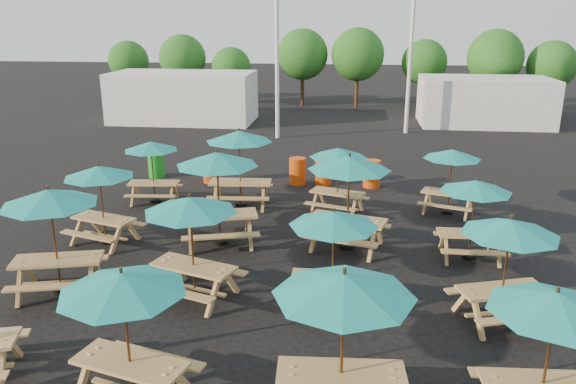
# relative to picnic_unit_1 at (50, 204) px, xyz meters

# --- Properties ---
(ground) EXTENTS (120.00, 120.00, 0.00)m
(ground) POSITION_rel_picnic_unit_1_xyz_m (4.53, 2.94, -2.06)
(ground) COLOR black
(ground) RESTS_ON ground
(picnic_unit_1) EXTENTS (2.48, 2.48, 2.40)m
(picnic_unit_1) POSITION_rel_picnic_unit_1_xyz_m (0.00, 0.00, 0.00)
(picnic_unit_1) COLOR #AC7C4C
(picnic_unit_1) RESTS_ON ground
(picnic_unit_2) EXTENTS (2.29, 2.29, 2.16)m
(picnic_unit_2) POSITION_rel_picnic_unit_1_xyz_m (-0.22, 2.82, -0.20)
(picnic_unit_2) COLOR #AC7C4C
(picnic_unit_2) RESTS_ON ground
(picnic_unit_3) EXTENTS (1.89, 1.89, 2.05)m
(picnic_unit_3) POSITION_rel_picnic_unit_1_xyz_m (-0.09, 6.32, -0.30)
(picnic_unit_3) COLOR #AC7C4C
(picnic_unit_3) RESTS_ON ground
(picnic_unit_4) EXTENTS (2.37, 2.37, 2.28)m
(picnic_unit_4) POSITION_rel_picnic_unit_1_xyz_m (3.00, -3.41, -0.10)
(picnic_unit_4) COLOR #AC7C4C
(picnic_unit_4) RESTS_ON ground
(picnic_unit_5) EXTENTS (2.48, 2.48, 2.31)m
(picnic_unit_5) POSITION_rel_picnic_unit_1_xyz_m (3.01, 0.08, -0.07)
(picnic_unit_5) COLOR #AC7C4C
(picnic_unit_5) RESTS_ON ground
(picnic_unit_6) EXTENTS (2.65, 2.65, 2.54)m
(picnic_unit_6) POSITION_rel_picnic_unit_1_xyz_m (2.86, 3.12, 0.12)
(picnic_unit_6) COLOR #AC7C4C
(picnic_unit_6) RESTS_ON ground
(picnic_unit_7) EXTENTS (2.23, 2.23, 2.48)m
(picnic_unit_7) POSITION_rel_picnic_unit_1_xyz_m (2.79, 6.28, 0.07)
(picnic_unit_7) COLOR #AC7C4C
(picnic_unit_7) RESTS_ON ground
(picnic_unit_8) EXTENTS (2.19, 2.19, 2.44)m
(picnic_unit_8) POSITION_rel_picnic_unit_1_xyz_m (6.24, -3.39, 0.03)
(picnic_unit_8) COLOR #AC7C4C
(picnic_unit_8) RESTS_ON ground
(picnic_unit_9) EXTENTS (1.85, 1.85, 2.15)m
(picnic_unit_9) POSITION_rel_picnic_unit_1_xyz_m (5.97, -0.01, -0.21)
(picnic_unit_9) COLOR #AC7C4C
(picnic_unit_9) RESTS_ON ground
(picnic_unit_10) EXTENTS (2.61, 2.61, 2.51)m
(picnic_unit_10) POSITION_rel_picnic_unit_1_xyz_m (6.23, 3.19, 0.09)
(picnic_unit_10) COLOR #AC7C4C
(picnic_unit_10) RESTS_ON ground
(picnic_unit_11) EXTENTS (2.25, 2.25, 2.09)m
(picnic_unit_11) POSITION_rel_picnic_unit_1_xyz_m (5.89, 5.93, -0.27)
(picnic_unit_11) COLOR #AC7C4C
(picnic_unit_11) RESTS_ON ground
(picnic_unit_12) EXTENTS (1.99, 1.99, 2.23)m
(picnic_unit_12) POSITION_rel_picnic_unit_1_xyz_m (9.17, -3.20, -0.14)
(picnic_unit_12) COLOR #AC7C4C
(picnic_unit_12) RESTS_ON ground
(picnic_unit_13) EXTENTS (2.34, 2.34, 2.20)m
(picnic_unit_13) POSITION_rel_picnic_unit_1_xyz_m (9.32, -0.18, -0.17)
(picnic_unit_13) COLOR #AC7C4C
(picnic_unit_13) RESTS_ON ground
(picnic_unit_14) EXTENTS (1.77, 1.77, 2.06)m
(picnic_unit_14) POSITION_rel_picnic_unit_1_xyz_m (9.30, 2.92, -0.29)
(picnic_unit_14) COLOR #AC7C4C
(picnic_unit_14) RESTS_ON ground
(picnic_unit_15) EXTENTS (2.21, 2.21, 2.04)m
(picnic_unit_15) POSITION_rel_picnic_unit_1_xyz_m (9.28, 6.32, -0.30)
(picnic_unit_15) COLOR #AC7C4C
(picnic_unit_15) RESTS_ON ground
(waste_bin_0) EXTENTS (0.60, 0.60, 0.97)m
(waste_bin_0) POSITION_rel_picnic_unit_1_xyz_m (-1.06, 9.28, -1.57)
(waste_bin_0) COLOR #1B9623
(waste_bin_0) RESTS_ON ground
(waste_bin_1) EXTENTS (0.60, 0.60, 0.97)m
(waste_bin_1) POSITION_rel_picnic_unit_1_xyz_m (1.19, 8.81, -1.57)
(waste_bin_1) COLOR #CE430C
(waste_bin_1) RESTS_ON ground
(waste_bin_2) EXTENTS (0.60, 0.60, 0.97)m
(waste_bin_2) POSITION_rel_picnic_unit_1_xyz_m (4.35, 8.93, -1.57)
(waste_bin_2) COLOR #CE430C
(waste_bin_2) RESTS_ON ground
(waste_bin_3) EXTENTS (0.60, 0.60, 0.97)m
(waste_bin_3) POSITION_rel_picnic_unit_1_xyz_m (5.28, 9.00, -1.57)
(waste_bin_3) COLOR #CE430C
(waste_bin_3) RESTS_ON ground
(waste_bin_4) EXTENTS (0.60, 0.60, 0.97)m
(waste_bin_4) POSITION_rel_picnic_unit_1_xyz_m (7.01, 8.90, -1.57)
(waste_bin_4) COLOR #CE430C
(waste_bin_4) RESTS_ON ground
(mast_0) EXTENTS (0.20, 0.20, 12.00)m
(mast_0) POSITION_rel_picnic_unit_1_xyz_m (2.53, 16.94, 3.94)
(mast_0) COLOR silver
(mast_0) RESTS_ON ground
(mast_1) EXTENTS (0.20, 0.20, 12.00)m
(mast_1) POSITION_rel_picnic_unit_1_xyz_m (9.03, 18.94, 3.94)
(mast_1) COLOR silver
(mast_1) RESTS_ON ground
(event_tent_0) EXTENTS (8.00, 4.00, 2.80)m
(event_tent_0) POSITION_rel_picnic_unit_1_xyz_m (-3.47, 20.94, -0.66)
(event_tent_0) COLOR silver
(event_tent_0) RESTS_ON ground
(event_tent_1) EXTENTS (7.00, 4.00, 2.60)m
(event_tent_1) POSITION_rel_picnic_unit_1_xyz_m (13.53, 21.94, -0.76)
(event_tent_1) COLOR silver
(event_tent_1) RESTS_ON ground
(tree_0) EXTENTS (2.80, 2.80, 4.24)m
(tree_0) POSITION_rel_picnic_unit_1_xyz_m (-9.54, 28.19, 0.77)
(tree_0) COLOR #382314
(tree_0) RESTS_ON ground
(tree_1) EXTENTS (3.11, 3.11, 4.72)m
(tree_1) POSITION_rel_picnic_unit_1_xyz_m (-5.21, 26.85, 1.09)
(tree_1) COLOR #382314
(tree_1) RESTS_ON ground
(tree_2) EXTENTS (2.59, 2.59, 3.93)m
(tree_2) POSITION_rel_picnic_unit_1_xyz_m (-1.86, 26.60, 0.57)
(tree_2) COLOR #382314
(tree_2) RESTS_ON ground
(tree_3) EXTENTS (3.36, 3.36, 5.09)m
(tree_3) POSITION_rel_picnic_unit_1_xyz_m (2.78, 27.66, 1.35)
(tree_3) COLOR #382314
(tree_3) RESTS_ON ground
(tree_4) EXTENTS (3.41, 3.41, 5.17)m
(tree_4) POSITION_rel_picnic_unit_1_xyz_m (6.43, 27.20, 1.40)
(tree_4) COLOR #382314
(tree_4) RESTS_ON ground
(tree_5) EXTENTS (2.94, 2.94, 4.45)m
(tree_5) POSITION_rel_picnic_unit_1_xyz_m (10.76, 27.62, 0.91)
(tree_5) COLOR #382314
(tree_5) RESTS_ON ground
(tree_6) EXTENTS (3.38, 3.38, 5.13)m
(tree_6) POSITION_rel_picnic_unit_1_xyz_m (14.77, 25.84, 1.37)
(tree_6) COLOR #382314
(tree_6) RESTS_ON ground
(tree_7) EXTENTS (2.95, 2.95, 4.48)m
(tree_7) POSITION_rel_picnic_unit_1_xyz_m (18.16, 25.87, 0.93)
(tree_7) COLOR #382314
(tree_7) RESTS_ON ground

